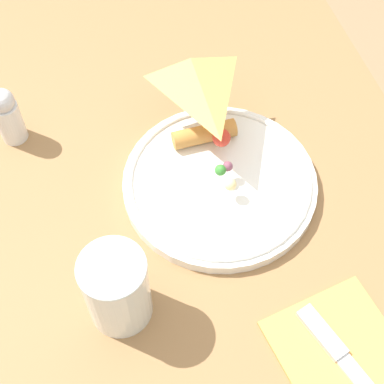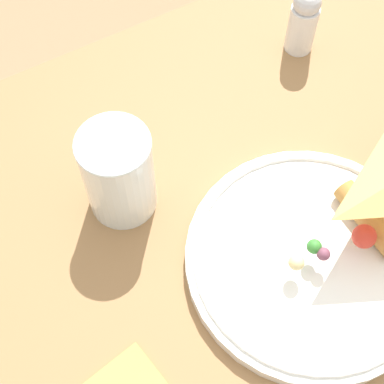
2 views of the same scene
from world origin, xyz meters
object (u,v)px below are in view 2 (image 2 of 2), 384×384
object	(u,v)px
plate_pizza	(313,256)
milk_glass	(119,176)
dining_table	(232,291)
salt_shaker	(303,20)

from	to	relation	value
plate_pizza	milk_glass	world-z (taller)	milk_glass
dining_table	plate_pizza	size ratio (longest dim) A/B	4.31
dining_table	milk_glass	xyz separation A→B (m)	(0.08, -0.11, 0.18)
dining_table	salt_shaker	world-z (taller)	salt_shaker
dining_table	milk_glass	world-z (taller)	milk_glass
dining_table	plate_pizza	distance (m)	0.16
plate_pizza	dining_table	bearing A→B (deg)	-42.81
dining_table	plate_pizza	xyz separation A→B (m)	(-0.05, 0.05, 0.15)
milk_glass	plate_pizza	bearing A→B (deg)	130.14
milk_glass	salt_shaker	size ratio (longest dim) A/B	1.23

